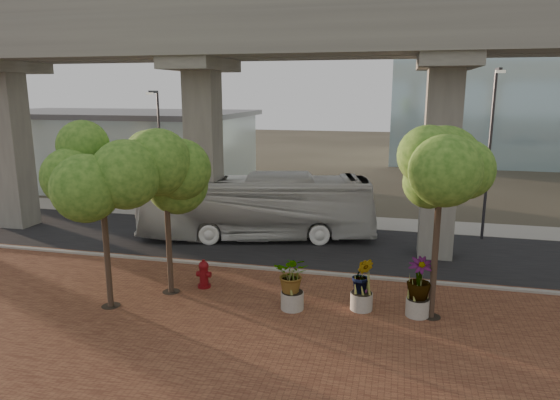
# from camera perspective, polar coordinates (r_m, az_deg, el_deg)

# --- Properties ---
(ground) EXTENTS (160.00, 160.00, 0.00)m
(ground) POSITION_cam_1_polar(r_m,az_deg,el_deg) (24.40, 3.14, -6.78)
(ground) COLOR #322E24
(ground) RESTS_ON ground
(brick_plaza) EXTENTS (70.00, 13.00, 0.06)m
(brick_plaza) POSITION_cam_1_polar(r_m,az_deg,el_deg) (17.20, -1.88, -15.20)
(brick_plaza) COLOR brown
(brick_plaza) RESTS_ON ground
(asphalt_road) EXTENTS (90.00, 8.00, 0.04)m
(asphalt_road) POSITION_cam_1_polar(r_m,az_deg,el_deg) (26.27, 3.94, -5.34)
(asphalt_road) COLOR black
(asphalt_road) RESTS_ON ground
(curb_strip) EXTENTS (70.00, 0.25, 0.16)m
(curb_strip) POSITION_cam_1_polar(r_m,az_deg,el_deg) (22.53, 2.21, -8.21)
(curb_strip) COLOR gray
(curb_strip) RESTS_ON ground
(far_sidewalk) EXTENTS (90.00, 3.00, 0.06)m
(far_sidewalk) POSITION_cam_1_polar(r_m,az_deg,el_deg) (31.49, 5.62, -2.35)
(far_sidewalk) COLOR gray
(far_sidewalk) RESTS_ON ground
(transit_viaduct) EXTENTS (72.00, 5.60, 12.40)m
(transit_viaduct) POSITION_cam_1_polar(r_m,az_deg,el_deg) (25.04, 4.19, 10.71)
(transit_viaduct) COLOR gray
(transit_viaduct) RESTS_ON ground
(station_pavilion) EXTENTS (23.00, 13.00, 6.30)m
(station_pavilion) POSITION_cam_1_polar(r_m,az_deg,el_deg) (45.83, -18.37, 5.75)
(station_pavilion) COLOR silver
(station_pavilion) RESTS_ON ground
(transit_bus) EXTENTS (13.08, 5.79, 3.55)m
(transit_bus) POSITION_cam_1_polar(r_m,az_deg,el_deg) (27.31, -2.67, -0.82)
(transit_bus) COLOR silver
(transit_bus) RESTS_ON ground
(fire_hydrant) EXTENTS (0.60, 0.54, 1.19)m
(fire_hydrant) POSITION_cam_1_polar(r_m,az_deg,el_deg) (20.95, -8.70, -8.36)
(fire_hydrant) COLOR maroon
(fire_hydrant) RESTS_ON ground
(planter_front) EXTENTS (1.90, 1.90, 2.09)m
(planter_front) POSITION_cam_1_polar(r_m,az_deg,el_deg) (18.51, 1.42, -8.75)
(planter_front) COLOR gray
(planter_front) RESTS_ON ground
(planter_right) EXTENTS (2.03, 2.03, 2.17)m
(planter_right) POSITION_cam_1_polar(r_m,az_deg,el_deg) (18.61, 15.60, -8.93)
(planter_right) COLOR gray
(planter_right) RESTS_ON ground
(planter_left) EXTENTS (1.84, 1.84, 2.02)m
(planter_left) POSITION_cam_1_polar(r_m,az_deg,el_deg) (18.72, 9.38, -8.80)
(planter_left) COLOR gray
(planter_left) RESTS_ON ground
(street_tree_far_west) EXTENTS (4.03, 4.03, 6.88)m
(street_tree_far_west) POSITION_cam_1_polar(r_m,az_deg,el_deg) (18.87, -19.80, 2.77)
(street_tree_far_west) COLOR #49372A
(street_tree_far_west) RESTS_ON ground
(street_tree_near_west) EXTENTS (3.77, 3.77, 6.53)m
(street_tree_near_west) POSITION_cam_1_polar(r_m,az_deg,el_deg) (19.64, -12.96, 2.86)
(street_tree_near_west) COLOR #49372A
(street_tree_near_west) RESTS_ON ground
(street_tree_near_east) EXTENTS (4.11, 4.11, 7.38)m
(street_tree_near_east) POSITION_cam_1_polar(r_m,az_deg,el_deg) (17.63, 17.95, 3.77)
(street_tree_near_east) COLOR #49372A
(street_tree_near_east) RESTS_ON ground
(streetlamp_west) EXTENTS (0.40, 1.16, 7.98)m
(streetlamp_west) POSITION_cam_1_polar(r_m,az_deg,el_deg) (32.05, -13.64, 6.04)
(streetlamp_west) COLOR #2E2E33
(streetlamp_west) RESTS_ON ground
(streetlamp_east) EXTENTS (0.45, 1.32, 9.08)m
(streetlamp_east) POSITION_cam_1_polar(r_m,az_deg,el_deg) (28.64, 22.92, 5.99)
(streetlamp_east) COLOR #333238
(streetlamp_east) RESTS_ON ground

